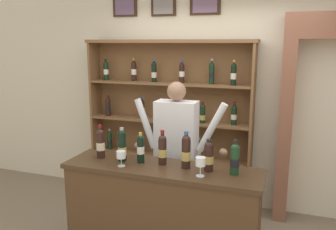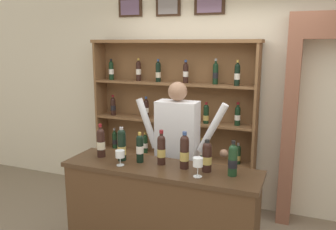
# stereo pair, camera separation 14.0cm
# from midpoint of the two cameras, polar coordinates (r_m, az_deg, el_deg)

# --- Properties ---
(back_wall) EXTENTS (12.00, 0.19, 3.48)m
(back_wall) POSITION_cam_midpoint_polar(r_m,az_deg,el_deg) (4.39, 7.01, 7.68)
(back_wall) COLOR beige
(back_wall) RESTS_ON ground
(wine_shelf) EXTENTS (2.15, 0.30, 2.09)m
(wine_shelf) POSITION_cam_midpoint_polar(r_m,az_deg,el_deg) (4.42, -0.71, -0.86)
(wine_shelf) COLOR brown
(wine_shelf) RESTS_ON ground
(tasting_counter) EXTENTS (1.76, 0.49, 0.99)m
(tasting_counter) POSITION_cam_midpoint_polar(r_m,az_deg,el_deg) (3.27, -2.29, -16.65)
(tasting_counter) COLOR #4C331E
(tasting_counter) RESTS_ON ground
(shopkeeper) EXTENTS (0.99, 0.22, 1.68)m
(shopkeeper) POSITION_cam_midpoint_polar(r_m,az_deg,el_deg) (3.53, 0.26, -4.93)
(shopkeeper) COLOR #2D3347
(shopkeeper) RESTS_ON ground
(tasting_bottle_vin_santo) EXTENTS (0.08, 0.08, 0.32)m
(tasting_bottle_vin_santo) POSITION_cam_midpoint_polar(r_m,az_deg,el_deg) (3.33, -12.28, -4.53)
(tasting_bottle_vin_santo) COLOR black
(tasting_bottle_vin_santo) RESTS_ON tasting_counter
(tasting_bottle_prosecco) EXTENTS (0.08, 0.08, 0.31)m
(tasting_bottle_prosecco) POSITION_cam_midpoint_polar(r_m,az_deg,el_deg) (3.20, -8.83, -4.97)
(tasting_bottle_prosecco) COLOR black
(tasting_bottle_prosecco) RESTS_ON tasting_counter
(tasting_bottle_super_tuscan) EXTENTS (0.07, 0.07, 0.28)m
(tasting_bottle_super_tuscan) POSITION_cam_midpoint_polar(r_m,az_deg,el_deg) (3.14, -5.82, -5.45)
(tasting_bottle_super_tuscan) COLOR black
(tasting_bottle_super_tuscan) RESTS_ON tasting_counter
(tasting_bottle_riserva) EXTENTS (0.07, 0.07, 0.31)m
(tasting_bottle_riserva) POSITION_cam_midpoint_polar(r_m,az_deg,el_deg) (3.08, -2.22, -5.63)
(tasting_bottle_riserva) COLOR black
(tasting_bottle_riserva) RESTS_ON tasting_counter
(tasting_bottle_brunello) EXTENTS (0.08, 0.08, 0.33)m
(tasting_bottle_brunello) POSITION_cam_midpoint_polar(r_m,az_deg,el_deg) (2.99, 1.65, -5.99)
(tasting_bottle_brunello) COLOR black
(tasting_bottle_brunello) RESTS_ON tasting_counter
(tasting_bottle_chianti) EXTENTS (0.08, 0.08, 0.28)m
(tasting_bottle_chianti) POSITION_cam_midpoint_polar(r_m,az_deg,el_deg) (2.94, 5.38, -6.68)
(tasting_bottle_chianti) COLOR black
(tasting_bottle_chianti) RESTS_ON tasting_counter
(tasting_bottle_rosso) EXTENTS (0.08, 0.08, 0.30)m
(tasting_bottle_rosso) POSITION_cam_midpoint_polar(r_m,az_deg,el_deg) (2.89, 9.60, -7.12)
(tasting_bottle_rosso) COLOR #19381E
(tasting_bottle_rosso) RESTS_ON tasting_counter
(wine_glass_left) EXTENTS (0.08, 0.08, 0.16)m
(wine_glass_left) POSITION_cam_midpoint_polar(r_m,az_deg,el_deg) (2.82, 3.96, -7.81)
(wine_glass_left) COLOR silver
(wine_glass_left) RESTS_ON tasting_counter
(wine_glass_right) EXTENTS (0.08, 0.08, 0.14)m
(wine_glass_right) POSITION_cam_midpoint_polar(r_m,az_deg,el_deg) (3.08, -9.05, -6.58)
(wine_glass_right) COLOR silver
(wine_glass_right) RESTS_ON tasting_counter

